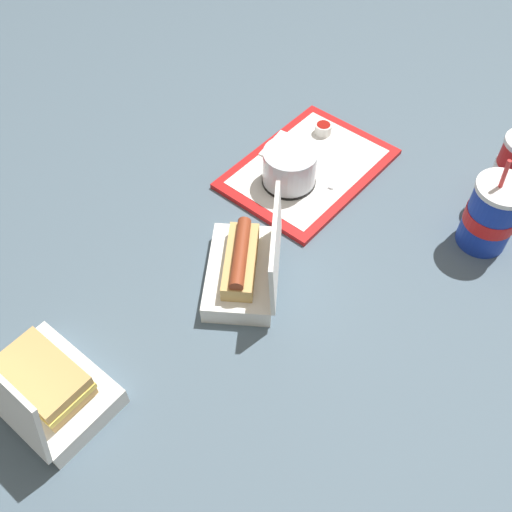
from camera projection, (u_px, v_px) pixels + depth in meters
name	position (u px, v px, depth m)	size (l,w,h in m)	color
ground_plane	(273.00, 286.00, 1.09)	(3.20, 3.20, 0.00)	#4C6070
food_tray	(308.00, 168.00, 1.29)	(0.41, 0.33, 0.01)	red
cake_container	(289.00, 168.00, 1.22)	(0.12, 0.12, 0.08)	black
ketchup_cup	(323.00, 128.00, 1.34)	(0.04, 0.04, 0.02)	white
napkin_stack	(288.00, 150.00, 1.31)	(0.10, 0.10, 0.00)	white
plastic_fork	(339.00, 173.00, 1.26)	(0.11, 0.01, 0.01)	white
clamshell_hotdog_back	(245.00, 266.00, 1.07)	(0.24, 0.24, 0.17)	white
clamshell_sandwich_right	(44.00, 387.00, 0.91)	(0.19, 0.24, 0.18)	white
soda_cup_back	(492.00, 215.00, 1.10)	(0.10, 0.10, 0.21)	#1938B7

